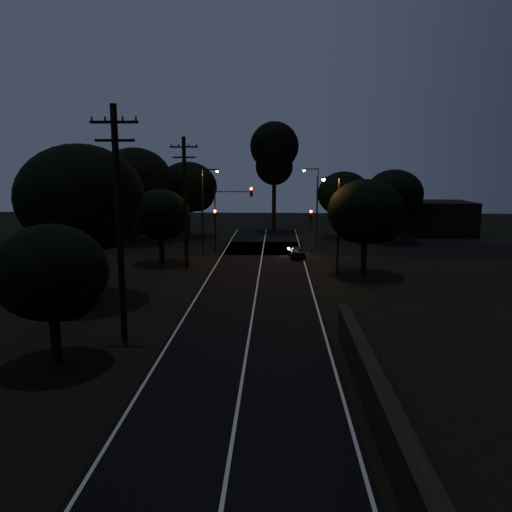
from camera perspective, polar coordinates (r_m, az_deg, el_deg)
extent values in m
cube|color=black|center=(30.90, -0.15, -5.22)|extent=(8.00, 70.00, 0.02)
cube|color=black|center=(50.44, 0.83, 0.90)|extent=(60.00, 8.00, 0.02)
cube|color=beige|center=(30.89, -0.15, -5.19)|extent=(0.12, 70.00, 0.01)
cube|color=beige|center=(31.27, -7.06, -5.08)|extent=(0.12, 70.00, 0.01)
cube|color=beige|center=(30.96, 6.83, -5.23)|extent=(0.12, 70.00, 0.01)
cube|color=black|center=(13.54, 17.63, -24.13)|extent=(0.40, 26.00, 1.50)
cube|color=black|center=(13.11, 17.83, -21.23)|extent=(0.55, 26.00, 0.10)
cylinder|color=black|center=(24.04, -15.37, 3.28)|extent=(0.30, 0.30, 11.00)
cube|color=black|center=(23.95, -15.93, 14.51)|extent=(2.20, 0.12, 0.12)
cube|color=black|center=(23.90, -15.83, 12.60)|extent=(1.80, 0.12, 0.12)
cylinder|color=black|center=(40.51, -8.09, 5.93)|extent=(0.30, 0.30, 10.50)
cube|color=black|center=(40.42, -8.25, 12.24)|extent=(2.20, 0.12, 0.12)
cube|color=black|center=(40.40, -8.22, 11.10)|extent=(1.80, 0.12, 0.12)
cylinder|color=black|center=(22.97, -21.93, -8.70)|extent=(0.44, 0.44, 2.21)
ellipsoid|color=black|center=(22.24, -22.43, -1.71)|extent=(4.68, 4.68, 3.98)
sphere|color=black|center=(21.59, -20.88, -3.22)|extent=(2.81, 2.81, 2.81)
cylinder|color=black|center=(32.65, -18.90, -1.78)|extent=(0.44, 0.44, 3.51)
ellipsoid|color=black|center=(32.04, -19.39, 6.28)|extent=(7.58, 7.58, 6.44)
sphere|color=black|center=(30.92, -17.52, 4.85)|extent=(4.55, 4.55, 4.55)
cylinder|color=black|center=(43.46, -10.72, 0.72)|extent=(0.44, 0.44, 2.33)
ellipsoid|color=black|center=(43.06, -10.86, 4.70)|extent=(4.97, 4.97, 4.23)
sphere|color=black|center=(42.44, -9.84, 3.98)|extent=(2.98, 2.98, 2.98)
cylinder|color=black|center=(59.02, -7.74, 3.75)|extent=(0.44, 0.44, 3.20)
ellipsoid|color=black|center=(58.70, -7.84, 7.80)|extent=(6.86, 6.86, 5.83)
sphere|color=black|center=(57.85, -6.77, 7.11)|extent=(4.12, 4.12, 4.12)
cylinder|color=black|center=(56.23, -13.49, 3.53)|extent=(0.44, 0.44, 3.78)
ellipsoid|color=black|center=(55.89, -13.70, 8.50)|extent=(7.97, 7.97, 6.77)
sphere|color=black|center=(54.78, -12.48, 7.69)|extent=(4.78, 4.78, 4.78)
cylinder|color=black|center=(58.65, 9.88, 3.45)|extent=(0.44, 0.44, 2.79)
ellipsoid|color=black|center=(58.33, 10.00, 7.00)|extent=(6.00, 6.00, 5.10)
sphere|color=black|center=(57.93, 11.09, 6.35)|extent=(3.60, 3.60, 3.60)
cylinder|color=black|center=(56.60, 15.31, 3.04)|extent=(0.44, 0.44, 2.90)
ellipsoid|color=black|center=(56.27, 15.49, 6.85)|extent=(6.19, 6.19, 5.26)
sphere|color=black|center=(55.96, 16.69, 6.14)|extent=(3.71, 3.71, 3.71)
cylinder|color=black|center=(38.95, 12.21, -0.16)|extent=(0.44, 0.44, 2.70)
ellipsoid|color=black|center=(38.48, 12.41, 4.97)|extent=(5.73, 5.73, 4.87)
sphere|color=black|center=(38.16, 14.01, 3.99)|extent=(3.44, 3.44, 3.44)
cylinder|color=black|center=(62.90, 2.07, 6.19)|extent=(0.50, 0.50, 7.46)
sphere|color=black|center=(62.77, 2.11, 12.43)|extent=(5.97, 5.97, 5.97)
sphere|color=black|center=(62.73, 2.10, 10.21)|extent=(4.61, 4.61, 4.61)
cube|color=black|center=(63.71, -17.26, 4.40)|extent=(10.00, 8.00, 4.40)
cube|color=black|center=(63.86, 19.41, 4.11)|extent=(9.00, 7.00, 4.00)
cylinder|color=black|center=(48.56, -4.66, 2.39)|extent=(0.12, 0.12, 3.20)
cube|color=black|center=(48.32, -4.70, 4.80)|extent=(0.28, 0.22, 0.90)
sphere|color=#FF0705|center=(48.16, -4.72, 5.14)|extent=(0.22, 0.22, 0.22)
cylinder|color=black|center=(48.31, 6.24, 2.33)|extent=(0.12, 0.12, 3.20)
cube|color=black|center=(48.07, 6.29, 4.75)|extent=(0.28, 0.22, 0.90)
sphere|color=#FF0705|center=(47.91, 6.31, 5.09)|extent=(0.22, 0.22, 0.22)
cylinder|color=black|center=(48.44, -4.68, 3.45)|extent=(0.12, 0.12, 5.00)
cube|color=black|center=(47.86, -0.54, 7.36)|extent=(0.28, 0.22, 0.90)
sphere|color=#FF0705|center=(47.71, -0.55, 7.72)|extent=(0.22, 0.22, 0.22)
cube|color=black|center=(47.98, -2.65, 7.36)|extent=(3.50, 0.08, 0.08)
cylinder|color=black|center=(46.43, -6.11, 4.99)|extent=(0.16, 0.16, 8.00)
cube|color=black|center=(46.14, -5.33, 9.82)|extent=(1.40, 0.10, 0.10)
cube|color=black|center=(46.05, -4.46, 9.77)|extent=(0.35, 0.22, 0.12)
sphere|color=orange|center=(46.05, -4.46, 9.64)|extent=(0.26, 0.26, 0.26)
cylinder|color=black|center=(52.08, 6.99, 5.55)|extent=(0.16, 0.16, 8.00)
cube|color=black|center=(51.85, 6.30, 9.86)|extent=(1.40, 0.10, 0.10)
cube|color=black|center=(51.81, 5.52, 9.82)|extent=(0.35, 0.22, 0.12)
sphere|color=orange|center=(51.81, 5.52, 9.70)|extent=(0.26, 0.26, 0.26)
cylinder|color=black|center=(38.30, 9.39, 3.39)|extent=(0.16, 0.16, 7.50)
cube|color=black|center=(37.96, 8.65, 8.88)|extent=(1.20, 0.10, 0.10)
cube|color=black|center=(37.91, 7.73, 8.82)|extent=(0.35, 0.22, 0.12)
sphere|color=orange|center=(37.91, 7.73, 8.67)|extent=(0.26, 0.26, 0.26)
imported|color=black|center=(45.48, 4.70, 0.53)|extent=(1.57, 3.39, 1.12)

